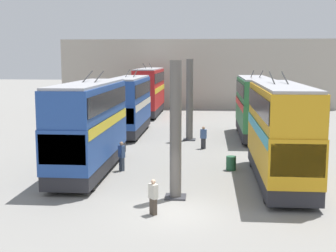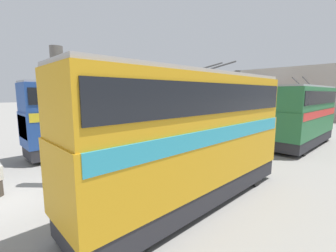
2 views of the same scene
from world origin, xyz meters
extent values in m
plane|color=gray|center=(0.00, 0.00, 0.00)|extent=(240.00, 240.00, 0.00)
cube|color=#A8A093|center=(41.75, 0.00, 4.51)|extent=(0.50, 36.00, 9.03)
cylinder|color=#605B56|center=(2.24, 0.00, 3.28)|extent=(0.56, 0.56, 6.56)
cube|color=#333338|center=(2.24, 0.00, 0.04)|extent=(1.00, 1.00, 0.08)
cylinder|color=#605B56|center=(18.17, 0.00, 3.28)|extent=(0.56, 0.56, 6.56)
cube|color=#333338|center=(18.17, 0.00, 0.04)|extent=(1.00, 1.00, 0.08)
cylinder|color=black|center=(1.68, -6.39, 0.46)|extent=(0.92, 0.30, 0.92)
cylinder|color=black|center=(1.68, -4.29, 0.46)|extent=(0.92, 0.30, 0.92)
cylinder|color=black|center=(8.97, -6.39, 0.46)|extent=(0.92, 0.30, 0.92)
cylinder|color=black|center=(8.97, -4.29, 0.46)|extent=(0.92, 0.30, 0.92)
cube|color=#28282D|center=(5.43, -5.34, 0.63)|extent=(10.09, 2.45, 0.76)
cube|color=gold|center=(5.43, -5.34, 2.13)|extent=(10.29, 2.50, 2.25)
cube|color=teal|center=(5.43, -5.34, 2.98)|extent=(9.99, 2.54, 0.55)
cube|color=gold|center=(5.43, -5.34, 4.20)|extent=(10.19, 2.43, 1.89)
cube|color=black|center=(5.43, -5.34, 4.30)|extent=(9.88, 2.51, 1.04)
cube|color=#9E9EA3|center=(5.43, -5.34, 5.22)|extent=(10.09, 2.25, 0.14)
cube|color=black|center=(0.34, -5.34, 2.36)|extent=(0.12, 2.30, 1.44)
cylinder|color=#282828|center=(6.71, -5.69, 5.58)|extent=(2.35, 0.07, 0.65)
cylinder|color=#282828|center=(6.71, -4.99, 5.58)|extent=(2.35, 0.07, 0.65)
cylinder|color=black|center=(23.22, -6.39, 0.51)|extent=(1.02, 0.30, 1.02)
cylinder|color=black|center=(23.22, -4.29, 0.51)|extent=(1.02, 0.30, 1.02)
cylinder|color=black|center=(16.55, -6.39, 0.51)|extent=(1.02, 0.30, 1.02)
cylinder|color=black|center=(16.55, -4.29, 0.51)|extent=(1.02, 0.30, 1.02)
cube|color=#28282D|center=(19.79, -5.34, 0.67)|extent=(9.48, 2.45, 0.78)
cube|color=#286B3D|center=(19.79, -5.34, 2.10)|extent=(9.67, 2.50, 2.09)
cube|color=red|center=(19.79, -5.34, 2.87)|extent=(9.38, 2.54, 0.55)
cube|color=#286B3D|center=(19.79, -5.34, 4.04)|extent=(9.57, 2.43, 1.78)
cube|color=black|center=(19.79, -5.34, 4.13)|extent=(9.28, 2.51, 0.98)
cube|color=#9E9EA3|center=(19.79, -5.34, 5.00)|extent=(9.48, 2.25, 0.14)
cube|color=black|center=(24.56, -5.34, 2.31)|extent=(0.12, 2.30, 1.34)
cylinder|color=#282828|center=(18.58, -5.69, 5.36)|extent=(2.35, 0.07, 0.65)
cylinder|color=#282828|center=(18.58, -4.99, 5.36)|extent=(2.35, 0.07, 0.65)
cylinder|color=black|center=(3.03, 4.29, 0.46)|extent=(0.92, 0.30, 0.92)
cylinder|color=black|center=(3.03, 6.39, 0.46)|extent=(0.92, 0.30, 0.92)
cylinder|color=black|center=(10.30, 4.29, 0.46)|extent=(0.92, 0.30, 0.92)
cylinder|color=black|center=(10.30, 6.39, 0.46)|extent=(0.92, 0.30, 0.92)
cube|color=#28282D|center=(6.77, 5.34, 0.63)|extent=(10.06, 2.45, 0.76)
cube|color=#234793|center=(6.77, 5.34, 2.15)|extent=(10.26, 2.50, 2.27)
cube|color=yellow|center=(6.77, 5.34, 3.01)|extent=(9.96, 2.54, 0.55)
cube|color=#234793|center=(6.77, 5.34, 4.20)|extent=(10.16, 2.43, 1.84)
cube|color=black|center=(6.77, 5.34, 4.30)|extent=(9.85, 2.51, 1.01)
cube|color=#9E9EA3|center=(6.77, 5.34, 5.19)|extent=(10.06, 2.25, 0.14)
cube|color=black|center=(1.69, 5.34, 2.38)|extent=(0.12, 2.30, 1.45)
cylinder|color=#282828|center=(8.05, 4.99, 5.55)|extent=(2.35, 0.07, 0.65)
cylinder|color=#282828|center=(8.05, 5.69, 5.55)|extent=(2.35, 0.07, 0.65)
cylinder|color=black|center=(17.33, 4.29, 0.47)|extent=(0.93, 0.30, 0.93)
cylinder|color=black|center=(17.33, 6.39, 0.47)|extent=(0.93, 0.30, 0.93)
cylinder|color=black|center=(23.88, 4.29, 0.47)|extent=(0.93, 0.30, 0.93)
cylinder|color=black|center=(23.88, 6.39, 0.47)|extent=(0.93, 0.30, 0.93)
cube|color=#28282D|center=(20.70, 5.34, 0.64)|extent=(9.36, 2.45, 0.76)
cube|color=#234793|center=(20.70, 5.34, 1.99)|extent=(9.55, 2.50, 1.95)
cube|color=silver|center=(20.70, 5.34, 2.69)|extent=(9.27, 2.54, 0.55)
cube|color=#234793|center=(20.70, 5.34, 3.91)|extent=(9.46, 2.43, 1.90)
cube|color=black|center=(20.70, 5.34, 4.01)|extent=(9.17, 2.51, 1.04)
cube|color=#9E9EA3|center=(20.70, 5.34, 4.93)|extent=(9.36, 2.25, 0.14)
cube|color=black|center=(15.99, 5.34, 2.19)|extent=(0.12, 2.30, 1.25)
cylinder|color=#282828|center=(21.90, 4.99, 5.29)|extent=(2.35, 0.07, 0.65)
cylinder|color=#282828|center=(21.90, 5.69, 5.29)|extent=(2.35, 0.07, 0.65)
cylinder|color=black|center=(38.09, 4.29, 0.52)|extent=(1.05, 0.30, 1.05)
cylinder|color=black|center=(38.09, 6.39, 0.52)|extent=(1.05, 0.30, 1.05)
cylinder|color=black|center=(30.59, 4.29, 0.52)|extent=(1.05, 0.30, 1.05)
cylinder|color=black|center=(30.59, 6.39, 0.52)|extent=(1.05, 0.30, 1.05)
cube|color=#28282D|center=(34.24, 5.34, 0.68)|extent=(10.29, 2.45, 0.79)
cube|color=red|center=(34.24, 5.34, 2.22)|extent=(10.50, 2.50, 2.30)
cube|color=yellow|center=(34.24, 5.34, 3.10)|extent=(10.19, 2.54, 0.55)
cube|color=red|center=(34.24, 5.34, 4.33)|extent=(10.40, 2.43, 1.92)
cube|color=black|center=(34.24, 5.34, 4.43)|extent=(10.08, 2.51, 1.06)
cube|color=#9E9EA3|center=(34.24, 5.34, 5.37)|extent=(10.29, 2.25, 0.14)
cube|color=black|center=(39.43, 5.34, 2.45)|extent=(0.12, 2.30, 1.47)
cylinder|color=#282828|center=(32.92, 4.99, 5.73)|extent=(2.35, 0.07, 0.65)
cylinder|color=#282828|center=(32.92, 5.69, 5.73)|extent=(2.35, 0.07, 0.65)
cube|color=#384251|center=(7.34, 3.57, 0.41)|extent=(0.35, 0.35, 0.82)
cube|color=#3D5684|center=(7.34, 3.57, 1.17)|extent=(0.47, 0.46, 0.71)
sphere|color=#A37A5B|center=(7.34, 3.57, 1.64)|extent=(0.23, 0.23, 0.23)
cube|color=#2D2D33|center=(14.57, -1.18, 0.39)|extent=(0.31, 0.36, 0.77)
cube|color=#3D5684|center=(14.57, -1.18, 1.11)|extent=(0.40, 0.48, 0.67)
sphere|color=#A37A5B|center=(14.57, -1.18, 1.56)|extent=(0.22, 0.22, 0.22)
cube|color=#473D33|center=(-0.29, 0.77, 0.36)|extent=(0.36, 0.35, 0.72)
cube|color=beige|center=(-0.29, 0.77, 1.04)|extent=(0.47, 0.46, 0.63)
sphere|color=tan|center=(-0.29, 0.77, 1.45)|extent=(0.20, 0.20, 0.20)
cylinder|color=#235638|center=(8.08, -2.92, 0.42)|extent=(0.59, 0.59, 0.84)
cylinder|color=#235638|center=(8.08, -2.92, 0.42)|extent=(0.62, 0.62, 0.04)
camera|label=1|loc=(-19.44, -1.53, 6.68)|focal=50.00mm
camera|label=2|loc=(-1.34, -11.01, 4.48)|focal=24.00mm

